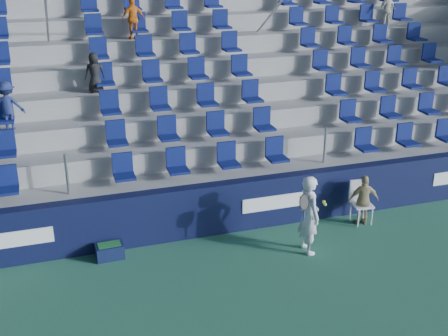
# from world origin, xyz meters

# --- Properties ---
(ground) EXTENTS (70.00, 70.00, 0.00)m
(ground) POSITION_xyz_m (0.00, 0.00, 0.00)
(ground) COLOR #2C674B
(ground) RESTS_ON ground
(sponsor_wall) EXTENTS (24.00, 0.32, 1.20)m
(sponsor_wall) POSITION_xyz_m (0.00, 3.15, 0.60)
(sponsor_wall) COLOR black
(sponsor_wall) RESTS_ON ground
(grandstand) EXTENTS (24.00, 8.17, 6.63)m
(grandstand) POSITION_xyz_m (-0.00, 8.24, 2.13)
(grandstand) COLOR gray
(grandstand) RESTS_ON ground
(tennis_player) EXTENTS (0.69, 0.66, 1.73)m
(tennis_player) POSITION_xyz_m (1.73, 1.74, 0.87)
(tennis_player) COLOR silver
(tennis_player) RESTS_ON ground
(line_judge_chair) EXTENTS (0.50, 0.51, 1.02)m
(line_judge_chair) POSITION_xyz_m (3.51, 2.66, 0.58)
(line_judge_chair) COLOR white
(line_judge_chair) RESTS_ON ground
(line_judge) EXTENTS (0.76, 0.44, 1.22)m
(line_judge) POSITION_xyz_m (3.51, 2.50, 0.61)
(line_judge) COLOR tan
(line_judge) RESTS_ON ground
(ball_bin) EXTENTS (0.58, 0.39, 0.32)m
(ball_bin) POSITION_xyz_m (-2.33, 2.75, 0.17)
(ball_bin) COLOR #0F1738
(ball_bin) RESTS_ON ground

